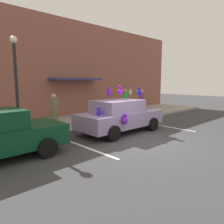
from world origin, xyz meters
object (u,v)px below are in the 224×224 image
at_px(pedestrian_walking_past, 54,113).
at_px(pedestrian_by_lamp, 125,102).
at_px(pedestrian_near_shopfront, 142,102).
at_px(teddy_bear_on_sidewalk, 95,117).
at_px(plush_covered_car, 120,116).
at_px(street_lamp_post, 16,77).

relative_size(pedestrian_walking_past, pedestrian_by_lamp, 0.99).
distance_m(pedestrian_near_shopfront, pedestrian_by_lamp, 1.30).
bearing_deg(pedestrian_by_lamp, teddy_bear_on_sidewalk, -165.03).
relative_size(teddy_bear_on_sidewalk, pedestrian_by_lamp, 0.36).
relative_size(plush_covered_car, street_lamp_post, 1.09).
bearing_deg(pedestrian_walking_past, street_lamp_post, -172.56).
height_order(teddy_bear_on_sidewalk, pedestrian_walking_past, pedestrian_walking_past).
bearing_deg(pedestrian_near_shopfront, plush_covered_car, -151.86).
xyz_separation_m(plush_covered_car, pedestrian_near_shopfront, (5.05, 2.70, 0.15)).
distance_m(plush_covered_car, teddy_bear_on_sidewalk, 2.35).
bearing_deg(pedestrian_walking_past, pedestrian_near_shopfront, 5.25).
xyz_separation_m(plush_covered_car, pedestrian_by_lamp, (3.87, 3.23, 0.15)).
relative_size(pedestrian_near_shopfront, pedestrian_by_lamp, 0.98).
bearing_deg(pedestrian_near_shopfront, teddy_bear_on_sidewalk, -175.00).
bearing_deg(plush_covered_car, pedestrian_near_shopfront, 28.14).
xyz_separation_m(street_lamp_post, pedestrian_by_lamp, (7.88, 1.43, -1.62)).
bearing_deg(teddy_bear_on_sidewalk, street_lamp_post, -173.62).
bearing_deg(pedestrian_by_lamp, pedestrian_walking_past, -168.94).
distance_m(teddy_bear_on_sidewalk, street_lamp_post, 4.88).
bearing_deg(teddy_bear_on_sidewalk, pedestrian_walking_past, -174.30).
bearing_deg(teddy_bear_on_sidewalk, plush_covered_car, -98.54).
height_order(street_lamp_post, pedestrian_by_lamp, street_lamp_post).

